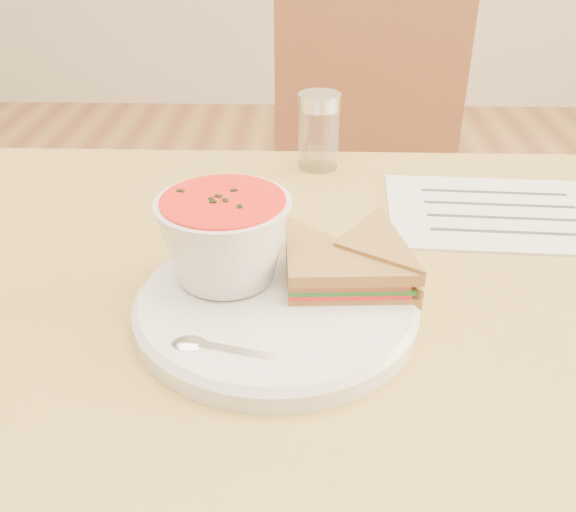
# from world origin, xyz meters

# --- Properties ---
(chair_far) EXTENTS (0.48, 0.48, 0.91)m
(chair_far) POSITION_xyz_m (0.07, 0.65, 0.45)
(chair_far) COLOR brown
(chair_far) RESTS_ON floor
(plate) EXTENTS (0.32, 0.32, 0.02)m
(plate) POSITION_xyz_m (-0.05, -0.05, 0.76)
(plate) COLOR silver
(plate) RESTS_ON dining_table
(soup_bowl) EXTENTS (0.15, 0.15, 0.08)m
(soup_bowl) POSITION_xyz_m (-0.09, -0.03, 0.81)
(soup_bowl) COLOR silver
(soup_bowl) RESTS_ON plate
(sandwich_half_a) EXTENTS (0.12, 0.12, 0.04)m
(sandwich_half_a) POSITION_xyz_m (-0.04, -0.07, 0.78)
(sandwich_half_a) COLOR #A5823A
(sandwich_half_a) RESTS_ON plate
(sandwich_half_b) EXTENTS (0.13, 0.13, 0.03)m
(sandwich_half_b) POSITION_xyz_m (0.00, -0.02, 0.79)
(sandwich_half_b) COLOR #A5823A
(sandwich_half_b) RESTS_ON plate
(spoon) EXTENTS (0.15, 0.06, 0.01)m
(spoon) POSITION_xyz_m (-0.07, -0.14, 0.77)
(spoon) COLOR silver
(spoon) RESTS_ON plate
(paper_menu) EXTENTS (0.28, 0.21, 0.00)m
(paper_menu) POSITION_xyz_m (0.21, 0.16, 0.75)
(paper_menu) COLOR white
(paper_menu) RESTS_ON dining_table
(condiment_shaker) EXTENTS (0.07, 0.07, 0.10)m
(condiment_shaker) POSITION_xyz_m (-0.01, 0.29, 0.80)
(condiment_shaker) COLOR silver
(condiment_shaker) RESTS_ON dining_table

